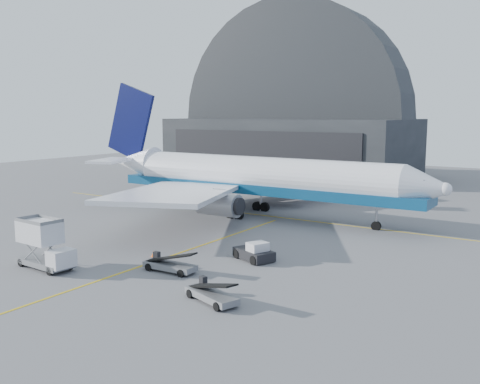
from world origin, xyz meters
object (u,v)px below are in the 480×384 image
Objects in this scene: pushback_tug at (255,253)px; belt_loader_a at (170,265)px; airliner at (248,177)px; belt_loader_b at (211,294)px; catering_truck at (44,245)px.

pushback_tug is 0.87× the size of belt_loader_a.
belt_loader_a reaches higher than pushback_tug.
belt_loader_b is at bearing -62.40° from airliner.
airliner is 11.59× the size of pushback_tug.
catering_truck is 1.37× the size of pushback_tug.
airliner is 10.20× the size of belt_loader_b.
belt_loader_b is (3.07, -10.92, -0.09)m from pushback_tug.
airliner is 30.52m from catering_truck.
airliner is 8.44× the size of catering_truck.
pushback_tug is at bearing -56.32° from airliner.
belt_loader_a is at bearing -98.20° from pushback_tug.
catering_truck reaches higher than pushback_tug.
pushback_tug is (13.87, 12.00, -1.38)m from catering_truck.
catering_truck is 11.04m from belt_loader_a.
pushback_tug is at bearing 56.95° from belt_loader_a.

